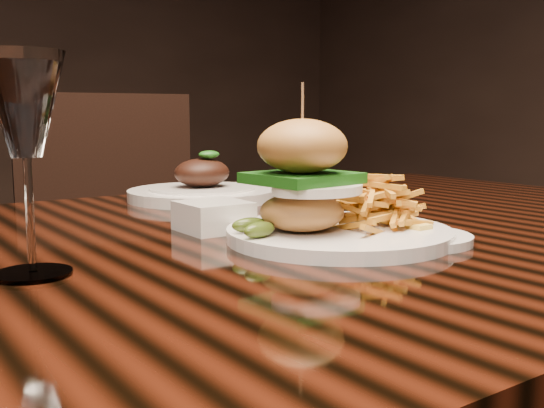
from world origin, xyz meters
TOP-DOWN VIEW (x-y plane):
  - dining_table at (0.00, 0.00)m, footprint 1.60×0.90m
  - burger_plate at (0.09, -0.09)m, footprint 0.26×0.26m
  - side_saucer at (0.16, -0.15)m, footprint 0.13×0.13m
  - ramekin at (0.01, 0.04)m, footprint 0.10×0.10m
  - wine_glass at (-0.23, -0.06)m, footprint 0.07×0.07m
  - far_dish at (0.14, 0.31)m, footprint 0.25×0.25m
  - chair_far at (0.21, 0.89)m, footprint 0.53×0.54m

SIDE VIEW (x-z plane):
  - chair_far at x=0.21m, z-range 0.06..1.01m
  - dining_table at x=0.00m, z-range 0.30..1.05m
  - side_saucer at x=0.16m, z-range 0.75..0.77m
  - far_dish at x=0.14m, z-range 0.72..0.81m
  - ramekin at x=0.01m, z-range 0.75..0.79m
  - burger_plate at x=0.09m, z-range 0.71..0.89m
  - wine_glass at x=-0.23m, z-range 0.80..1.00m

